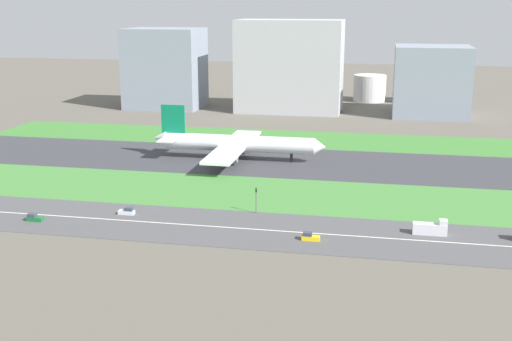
% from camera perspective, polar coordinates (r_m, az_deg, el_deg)
% --- Properties ---
extents(ground_plane, '(800.00, 800.00, 0.00)m').
position_cam_1_polar(ground_plane, '(234.82, 3.93, 0.68)').
color(ground_plane, '#5B564C').
extents(runway, '(280.00, 46.00, 0.10)m').
position_cam_1_polar(runway, '(234.80, 3.93, 0.69)').
color(runway, '#38383D').
rests_on(runway, ground_plane).
extents(grass_median_north, '(280.00, 36.00, 0.10)m').
position_cam_1_polar(grass_median_north, '(274.51, 5.04, 2.71)').
color(grass_median_north, '#3D7A33').
rests_on(grass_median_north, ground_plane).
extents(grass_median_south, '(280.00, 36.00, 0.10)m').
position_cam_1_polar(grass_median_south, '(195.63, 2.37, -2.15)').
color(grass_median_south, '#427F38').
rests_on(grass_median_south, ground_plane).
extents(highway, '(280.00, 28.00, 0.10)m').
position_cam_1_polar(highway, '(165.67, 0.64, -5.28)').
color(highway, '#4C4C4F').
rests_on(highway, ground_plane).
extents(highway_centerline, '(266.00, 0.50, 0.01)m').
position_cam_1_polar(highway_centerline, '(165.65, 0.64, -5.26)').
color(highway_centerline, silver).
rests_on(highway_centerline, highway).
extents(airliner, '(65.00, 56.00, 19.70)m').
position_cam_1_polar(airliner, '(237.65, -1.92, 2.42)').
color(airliner, white).
rests_on(airliner, runway).
extents(car_0, '(4.40, 1.80, 2.00)m').
position_cam_1_polar(car_0, '(159.00, 4.79, -5.87)').
color(car_0, yellow).
rests_on(car_0, highway).
extents(truck_1, '(8.40, 2.50, 4.00)m').
position_cam_1_polar(truck_1, '(167.87, 15.20, -4.96)').
color(truck_1, silver).
rests_on(truck_1, highway).
extents(car_3, '(4.40, 1.80, 2.00)m').
position_cam_1_polar(car_3, '(180.71, -11.32, -3.57)').
color(car_3, silver).
rests_on(car_3, highway).
extents(car_1, '(4.40, 1.80, 2.00)m').
position_cam_1_polar(car_1, '(181.88, -19.01, -3.98)').
color(car_1, '#19662D').
rests_on(car_1, highway).
extents(traffic_light, '(0.36, 0.50, 7.20)m').
position_cam_1_polar(traffic_light, '(177.22, 0.01, -2.49)').
color(traffic_light, '#4C4C51').
rests_on(traffic_light, highway).
extents(terminal_building, '(40.04, 32.38, 43.02)m').
position_cam_1_polar(terminal_building, '(361.90, -8.03, 8.94)').
color(terminal_building, gray).
rests_on(terminal_building, ground_plane).
extents(hangar_building, '(54.87, 30.12, 47.94)m').
position_cam_1_polar(hangar_building, '(345.24, 3.00, 9.21)').
color(hangar_building, '#B2B2B7').
rests_on(hangar_building, ground_plane).
extents(office_tower, '(37.29, 33.88, 35.40)m').
position_cam_1_polar(office_tower, '(343.12, 15.23, 7.63)').
color(office_tower, gray).
rests_on(office_tower, ground_plane).
extents(fuel_tank_west, '(18.89, 18.89, 15.39)m').
position_cam_1_polar(fuel_tank_west, '(388.29, 10.01, 7.19)').
color(fuel_tank_west, silver).
rests_on(fuel_tank_west, ground_plane).
extents(fuel_tank_centre, '(22.27, 22.27, 13.87)m').
position_cam_1_polar(fuel_tank_centre, '(388.84, 14.30, 6.86)').
color(fuel_tank_centre, silver).
rests_on(fuel_tank_centre, ground_plane).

